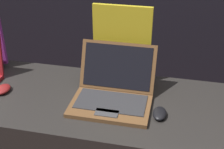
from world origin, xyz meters
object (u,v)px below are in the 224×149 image
object	(u,v)px
mouse_front	(3,89)
laptop_middle	(112,90)
promo_stand_middle	(121,46)
mouse_middle	(160,113)

from	to	relation	value
mouse_front	laptop_middle	size ratio (longest dim) A/B	0.26
laptop_middle	promo_stand_middle	bearing A→B (deg)	90.00
promo_stand_middle	laptop_middle	bearing A→B (deg)	-90.00
laptop_middle	mouse_middle	bearing A→B (deg)	-19.11
laptop_middle	mouse_middle	distance (m)	0.25
mouse_front	laptop_middle	xyz separation A→B (m)	(0.56, 0.05, 0.04)
laptop_middle	promo_stand_middle	xyz separation A→B (m)	(0.00, 0.21, 0.14)
mouse_front	promo_stand_middle	world-z (taller)	promo_stand_middle
mouse_front	promo_stand_middle	xyz separation A→B (m)	(0.56, 0.26, 0.18)
mouse_front	mouse_middle	size ratio (longest dim) A/B	0.95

